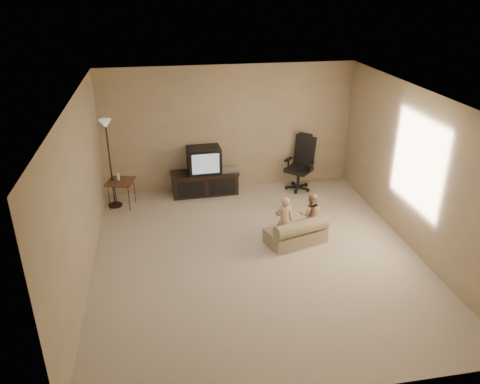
% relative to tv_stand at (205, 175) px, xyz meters
% --- Properties ---
extents(floor, '(5.50, 5.50, 0.00)m').
position_rel_tv_stand_xyz_m(floor, '(0.54, -2.49, -0.40)').
color(floor, '#BCAB96').
rests_on(floor, ground).
extents(room_shell, '(5.50, 5.50, 5.50)m').
position_rel_tv_stand_xyz_m(room_shell, '(0.54, -2.49, 1.12)').
color(room_shell, white).
rests_on(room_shell, floor).
extents(tv_stand, '(1.37, 0.55, 0.97)m').
position_rel_tv_stand_xyz_m(tv_stand, '(0.00, 0.00, 0.00)').
color(tv_stand, black).
rests_on(tv_stand, floor).
extents(office_chair, '(0.74, 0.74, 1.14)m').
position_rel_tv_stand_xyz_m(office_chair, '(1.95, -0.09, 0.01)').
color(office_chair, black).
rests_on(office_chair, floor).
extents(side_table, '(0.57, 0.57, 0.71)m').
position_rel_tv_stand_xyz_m(side_table, '(-1.62, -0.31, 0.11)').
color(side_table, brown).
rests_on(side_table, floor).
extents(floor_lamp, '(0.26, 0.26, 1.70)m').
position_rel_tv_stand_xyz_m(floor_lamp, '(-1.76, -0.27, 0.84)').
color(floor_lamp, black).
rests_on(floor_lamp, floor).
extents(child_sofa, '(1.06, 0.78, 0.46)m').
position_rel_tv_stand_xyz_m(child_sofa, '(1.26, -2.22, -0.21)').
color(child_sofa, gray).
rests_on(child_sofa, floor).
extents(toddler_left, '(0.30, 0.23, 0.82)m').
position_rel_tv_stand_xyz_m(toddler_left, '(1.05, -2.14, 0.01)').
color(toddler_left, '#DEAB8A').
rests_on(toddler_left, floor).
extents(toddler_right, '(0.41, 0.28, 0.78)m').
position_rel_tv_stand_xyz_m(toddler_right, '(1.55, -2.00, -0.01)').
color(toddler_right, '#DEAB8A').
rests_on(toddler_right, floor).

